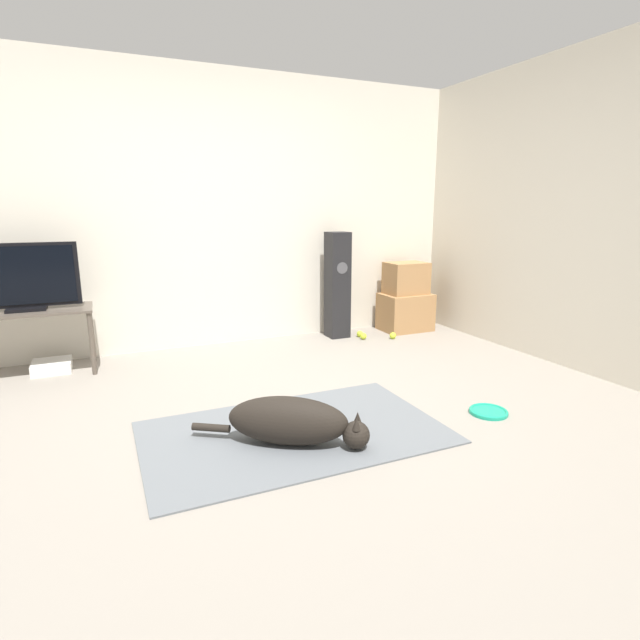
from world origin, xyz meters
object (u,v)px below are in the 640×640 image
(floor_speaker, at_px, (337,285))
(tennis_ball_loose_on_carpet, at_px, (360,334))
(tv, at_px, (23,278))
(tv_stand, at_px, (28,319))
(tennis_ball_near_speaker, at_px, (363,336))
(frisbee, at_px, (488,412))
(cardboard_box_lower, at_px, (405,312))
(cardboard_box_upper, at_px, (406,278))
(dog, at_px, (292,422))
(game_console, at_px, (52,366))
(tennis_ball_by_boxes, at_px, (393,336))

(floor_speaker, bearing_deg, tennis_ball_loose_on_carpet, -31.03)
(tv, bearing_deg, floor_speaker, 1.88)
(tv_stand, relative_size, tennis_ball_near_speaker, 14.14)
(frisbee, xyz_separation_m, cardboard_box_lower, (0.77, 2.15, 0.19))
(floor_speaker, bearing_deg, tv, -178.12)
(cardboard_box_upper, relative_size, tv, 0.54)
(dog, bearing_deg, frisbee, -4.52)
(tv_stand, height_order, game_console, tv_stand)
(cardboard_box_upper, distance_m, game_console, 3.48)
(tennis_ball_loose_on_carpet, relative_size, game_console, 0.22)
(cardboard_box_lower, xyz_separation_m, game_console, (-3.43, -0.02, -0.16))
(cardboard_box_upper, distance_m, tennis_ball_by_boxes, 0.69)
(dog, bearing_deg, game_console, 123.36)
(cardboard_box_upper, distance_m, tv_stand, 3.56)
(tennis_ball_loose_on_carpet, distance_m, game_console, 2.84)
(tv_stand, xyz_separation_m, tennis_ball_loose_on_carpet, (2.96, -0.03, -0.42))
(floor_speaker, relative_size, tv, 1.35)
(dog, height_order, tennis_ball_by_boxes, dog)
(frisbee, bearing_deg, cardboard_box_lower, 70.15)
(frisbee, bearing_deg, game_console, 141.34)
(tennis_ball_by_boxes, relative_size, tennis_ball_loose_on_carpet, 1.00)
(cardboard_box_upper, xyz_separation_m, tennis_ball_by_boxes, (-0.33, -0.28, -0.54))
(dog, distance_m, tennis_ball_near_speaker, 2.40)
(tennis_ball_by_boxes, bearing_deg, tv_stand, 175.90)
(dog, distance_m, tennis_ball_loose_on_carpet, 2.48)
(dog, distance_m, frisbee, 1.34)
(tv_stand, height_order, tv, tv)
(tennis_ball_by_boxes, xyz_separation_m, tennis_ball_near_speaker, (-0.28, 0.11, 0.00))
(frisbee, xyz_separation_m, tv_stand, (-2.78, 2.10, 0.44))
(frisbee, height_order, cardboard_box_lower, cardboard_box_lower)
(tennis_ball_near_speaker, relative_size, game_console, 0.22)
(frisbee, height_order, game_console, game_console)
(dog, distance_m, tennis_ball_by_boxes, 2.51)
(cardboard_box_upper, bearing_deg, frisbee, -109.78)
(cardboard_box_upper, xyz_separation_m, tennis_ball_loose_on_carpet, (-0.60, -0.08, -0.54))
(cardboard_box_upper, xyz_separation_m, tv_stand, (-3.56, -0.05, -0.12))
(floor_speaker, bearing_deg, tennis_ball_near_speaker, -48.84)
(dog, height_order, cardboard_box_upper, cardboard_box_upper)
(tv_stand, bearing_deg, floor_speaker, 1.94)
(tv, height_order, tennis_ball_loose_on_carpet, tv)
(tv_stand, height_order, tennis_ball_by_boxes, tv_stand)
(dog, height_order, game_console, dog)
(cardboard_box_lower, distance_m, tennis_ball_near_speaker, 0.66)
(cardboard_box_lower, bearing_deg, frisbee, -109.85)
(floor_speaker, height_order, tv_stand, floor_speaker)
(floor_speaker, bearing_deg, frisbee, -89.28)
(dog, xyz_separation_m, tv_stand, (-1.45, 2.00, 0.31))
(tennis_ball_by_boxes, distance_m, game_console, 3.12)
(tennis_ball_by_boxes, xyz_separation_m, tennis_ball_loose_on_carpet, (-0.27, 0.20, 0.00))
(game_console, bearing_deg, dog, -56.64)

